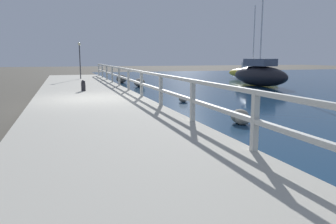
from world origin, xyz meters
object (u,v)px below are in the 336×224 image
(sailboat_yellow, at_px, (252,72))
(dock_lamp, at_px, (80,54))
(mooring_bollard, at_px, (83,86))
(sailboat_black, at_px, (259,74))

(sailboat_yellow, bearing_deg, dock_lamp, 161.85)
(mooring_bollard, relative_size, dock_lamp, 0.20)
(mooring_bollard, xyz_separation_m, sailboat_yellow, (14.64, 9.19, 0.02))
(sailboat_black, bearing_deg, sailboat_yellow, 55.45)
(sailboat_yellow, bearing_deg, mooring_bollard, -165.60)
(sailboat_yellow, relative_size, sailboat_black, 0.77)
(sailboat_black, bearing_deg, mooring_bollard, -171.34)
(mooring_bollard, height_order, sailboat_black, sailboat_black)
(mooring_bollard, xyz_separation_m, dock_lamp, (0.35, 9.30, 1.50))
(mooring_bollard, distance_m, dock_lamp, 9.42)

